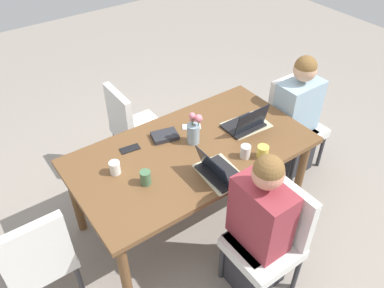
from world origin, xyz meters
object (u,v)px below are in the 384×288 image
chair_far_left_mid (272,235)px  coffee_mug_near_right (146,178)px  phone_silver (191,127)px  chair_head_right_right_near (36,257)px  person_far_left_mid (258,232)px  coffee_mug_near_left (263,152)px  book_red_cover (165,136)px  coffee_mug_centre_right (245,152)px  phone_black (130,149)px  chair_near_left_far (133,126)px  laptop_head_left_left_near (246,124)px  dining_table (192,157)px  chair_head_left_left_near (292,119)px  flower_vase (194,130)px  coffee_mug_centre_left (115,168)px  laptop_far_left_mid (218,171)px

chair_far_left_mid → coffee_mug_near_right: (0.56, -0.70, 0.30)m
phone_silver → chair_head_right_right_near: bearing=-137.1°
person_far_left_mid → coffee_mug_near_left: (-0.36, -0.38, 0.27)m
coffee_mug_near_right → book_red_cover: (-0.38, -0.35, -0.03)m
coffee_mug_centre_right → phone_black: (0.65, -0.57, -0.05)m
chair_near_left_far → laptop_head_left_left_near: size_ratio=2.81×
dining_table → chair_head_left_left_near: chair_head_left_left_near is taller
person_far_left_mid → coffee_mug_near_right: bearing=-53.2°
flower_vase → book_red_cover: flower_vase is taller
chair_head_right_right_near → coffee_mug_centre_left: (-0.68, -0.16, 0.30)m
chair_head_right_right_near → flower_vase: bearing=-175.0°
coffee_mug_near_right → chair_far_left_mid: bearing=128.3°
coffee_mug_near_right → laptop_far_left_mid: bearing=152.9°
dining_table → coffee_mug_centre_left: size_ratio=19.01×
laptop_head_left_left_near → coffee_mug_near_right: (0.98, 0.07, 0.01)m
coffee_mug_near_left → coffee_mug_near_right: size_ratio=0.93×
dining_table → laptop_far_left_mid: size_ratio=5.76×
chair_far_left_mid → laptop_far_left_mid: 0.57m
book_red_cover → phone_silver: book_red_cover is taller
chair_far_left_mid → coffee_mug_near_left: (-0.29, -0.44, 0.30)m
chair_near_left_far → coffee_mug_centre_left: size_ratio=9.28×
person_far_left_mid → chair_near_left_far: (0.09, -1.59, -0.03)m
coffee_mug_centre_right → phone_silver: coffee_mug_centre_right is taller
flower_vase → book_red_cover: size_ratio=1.37×
book_red_cover → phone_black: bearing=7.1°
chair_far_left_mid → chair_head_right_right_near: size_ratio=1.00×
laptop_head_left_left_near → coffee_mug_centre_left: size_ratio=3.30×
phone_silver → flower_vase: bearing=-88.3°
flower_vase → phone_silver: (-0.09, -0.16, -0.11)m
coffee_mug_near_right → phone_black: (-0.08, -0.39, -0.05)m
chair_near_left_far → dining_table: bearing=95.5°
dining_table → laptop_far_left_mid: laptop_far_left_mid is taller
chair_head_left_left_near → coffee_mug_centre_right: chair_head_left_left_near is taller
phone_silver → chair_far_left_mid: bearing=-62.1°
flower_vase → coffee_mug_centre_right: size_ratio=2.69×
laptop_head_left_left_near → coffee_mug_near_right: bearing=4.3°
coffee_mug_near_right → book_red_cover: coffee_mug_near_right is taller
chair_near_left_far → person_far_left_mid: bearing=93.3°
coffee_mug_near_right → coffee_mug_centre_left: bearing=-60.1°
coffee_mug_centre_right → coffee_mug_centre_left: bearing=-25.1°
chair_head_right_right_near → coffee_mug_near_left: bearing=169.0°
chair_near_left_far → laptop_head_left_left_near: bearing=124.0°
chair_far_left_mid → coffee_mug_near_right: 0.95m
person_far_left_mid → phone_black: 1.13m
flower_vase → coffee_mug_near_left: (-0.31, 0.44, -0.07)m
person_far_left_mid → coffee_mug_centre_right: size_ratio=11.71×
coffee_mug_centre_right → book_red_cover: (0.36, -0.54, -0.03)m
laptop_head_left_left_near → phone_black: 0.95m
dining_table → coffee_mug_centre_right: (-0.27, 0.30, 0.13)m
chair_near_left_far → laptop_far_left_mid: 1.21m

